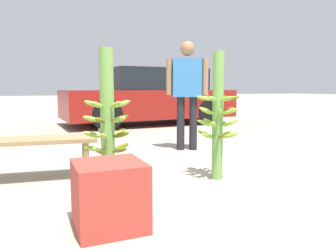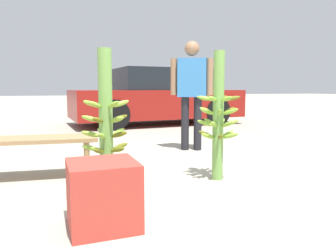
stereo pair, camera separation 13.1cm
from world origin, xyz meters
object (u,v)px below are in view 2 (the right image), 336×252
at_px(banana_stalk_left, 106,123).
at_px(parked_car, 158,97).
at_px(produce_crate, 103,194).
at_px(banana_stalk_center, 218,116).
at_px(market_bench, 35,144).
at_px(vendor_person, 192,86).

height_order(banana_stalk_left, parked_car, parked_car).
bearing_deg(produce_crate, banana_stalk_center, 30.34).
bearing_deg(produce_crate, market_bench, 107.76).
xyz_separation_m(vendor_person, parked_car, (0.69, 3.58, -0.27)).
relative_size(banana_stalk_left, market_bench, 0.98).
height_order(banana_stalk_center, produce_crate, banana_stalk_center).
bearing_deg(banana_stalk_left, banana_stalk_center, 2.68).
xyz_separation_m(banana_stalk_center, parked_car, (1.11, 5.13, 0.04)).
bearing_deg(parked_car, banana_stalk_left, 153.75).
distance_m(vendor_person, produce_crate, 2.96).
xyz_separation_m(banana_stalk_left, produce_crate, (-0.15, -0.70, -0.40)).
height_order(market_bench, parked_car, parked_car).
distance_m(market_bench, produce_crate, 1.50).
relative_size(banana_stalk_left, parked_car, 0.29).
bearing_deg(vendor_person, banana_stalk_center, 99.40).
height_order(banana_stalk_left, vendor_person, vendor_person).
bearing_deg(parked_car, produce_crate, 155.02).
bearing_deg(banana_stalk_center, parked_car, 77.82).
xyz_separation_m(banana_stalk_center, produce_crate, (-1.29, -0.75, -0.42)).
xyz_separation_m(parked_car, produce_crate, (-2.39, -5.89, -0.47)).
distance_m(market_bench, parked_car, 5.30).
relative_size(parked_car, produce_crate, 9.69).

